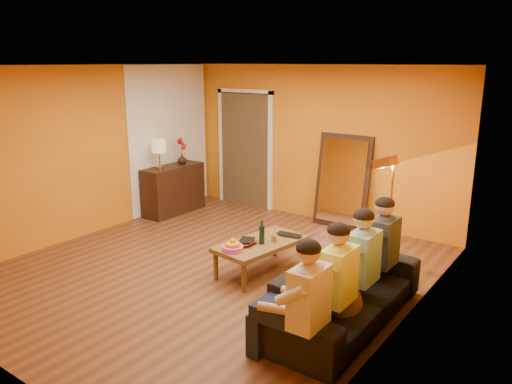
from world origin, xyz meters
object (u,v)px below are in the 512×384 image
Objects in this scene: dog at (345,302)px; person_far_left at (309,308)px; mirror_frame at (343,181)px; person_mid_left at (338,285)px; person_far_right at (383,250)px; laptop at (288,236)px; vase at (182,159)px; coffee_table at (261,257)px; sideboard at (173,189)px; tumbler at (274,238)px; table_lamp at (159,154)px; wine_bottle at (262,232)px; floor_lamp at (390,213)px; sofa at (346,292)px; person_mid_right at (363,266)px.

dog is 0.85m from person_far_left.
mirror_frame is 3.63m from person_mid_left.
person_far_right is 1.40m from laptop.
coffee_table is at bearing -28.06° from vase.
sideboard reaches higher than tumbler.
table_lamp is at bearing 164.21° from tumbler.
coffee_table is at bearing -18.65° from table_lamp.
wine_bottle is at bearing -28.43° from vase.
table_lamp is 0.42× the size of coffee_table.
person_mid_left is at bearing -22.60° from coffee_table.
dog is at bearing -64.07° from floor_lamp.
vase reaches higher than coffee_table.
sideboard is 3.12m from laptop.
sofa is 1.79× the size of person_mid_right.
wine_bottle is at bearing -114.24° from laptop.
coffee_table is 1.88× the size of dog.
floor_lamp is at bearing -3.74° from vase.
person_mid_right is at bearing -12.58° from wine_bottle.
dog is 0.42m from person_mid_right.
sideboard is at bearing 90.00° from table_lamp.
sideboard is 5.16m from person_far_left.
sideboard is 0.54× the size of sofa.
person_mid_left reaches higher than sofa.
tumbler is at bearing 65.13° from sofa.
floor_lamp is 8.07× the size of vase.
person_far_left is at bearing -43.59° from wine_bottle.
vase is (-2.81, 1.50, 0.73)m from coffee_table.
person_far_right is (0.00, 0.55, 0.00)m from person_mid_right.
table_lamp is 4.60m from person_mid_right.
person_far_right is (1.58, -2.17, -0.15)m from mirror_frame.
coffee_table is (2.81, -1.25, -0.21)m from sideboard.
coffee_table is (-1.43, 0.49, -0.11)m from sofa.
person_far_right reaches higher than wine_bottle.
tumbler is at bearing 160.60° from person_mid_right.
coffee_table is at bearing 71.19° from sofa.
floor_lamp is at bearing 45.55° from tumbler.
wine_bottle is (2.86, -1.30, 0.15)m from sideboard.
laptop is (2.99, -0.60, -0.67)m from table_lamp.
vase is at bearing 156.66° from person_mid_right.
person_mid_left reaches higher than coffee_table.
person_far_left reaches higher than vase.
sideboard is at bearing 157.04° from laptop.
tumbler is (-1.44, 1.61, -0.15)m from person_far_left.
laptop is (-1.03, -0.89, -0.29)m from floor_lamp.
table_lamp reaches higher than wine_bottle.
person_far_left is 5.30m from vase.
dog is 0.90m from person_far_right.
sideboard is at bearing 153.43° from person_mid_left.
vase is (0.00, 0.55, -0.17)m from table_lamp.
vase is (-4.37, 2.99, 0.33)m from person_far_left.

